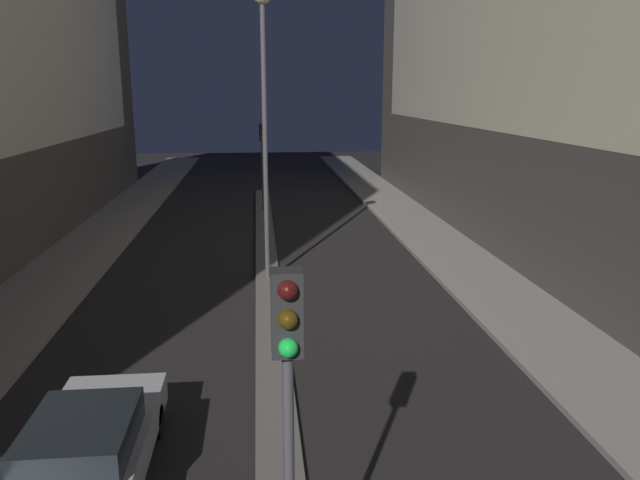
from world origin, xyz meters
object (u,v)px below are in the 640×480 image
traffic_light_near (288,387)px  street_lamp (264,71)px  traffic_light_mid (262,147)px  car_left_lane (88,450)px

traffic_light_near → street_lamp: (0.00, 15.16, 3.59)m
traffic_light_near → traffic_light_mid: size_ratio=1.00×
traffic_light_near → traffic_light_mid: same height
traffic_light_mid → street_lamp: size_ratio=0.48×
street_lamp → traffic_light_mid: bearing=90.0°
traffic_light_mid → traffic_light_near: bearing=-90.0°
traffic_light_mid → street_lamp: bearing=-90.0°
traffic_light_mid → car_left_lane: (-3.16, -24.27, -2.80)m
traffic_light_near → traffic_light_mid: bearing=90.0°
car_left_lane → street_lamp: bearing=74.7°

